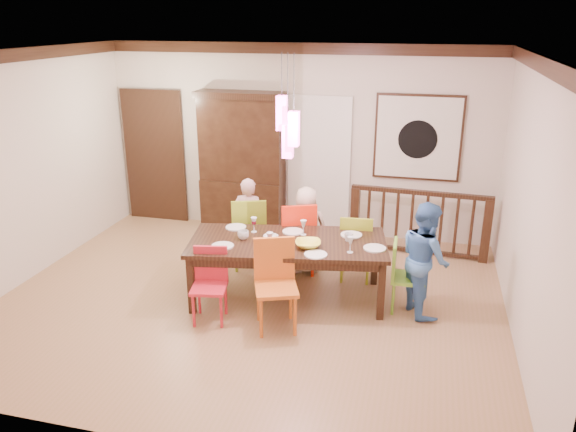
% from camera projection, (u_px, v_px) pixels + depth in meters
% --- Properties ---
extents(floor, '(6.00, 6.00, 0.00)m').
position_uv_depth(floor, '(250.00, 300.00, 6.83)').
color(floor, '#A27C4E').
rests_on(floor, ground).
extents(ceiling, '(6.00, 6.00, 0.00)m').
position_uv_depth(ceiling, '(243.00, 53.00, 5.85)').
color(ceiling, white).
rests_on(ceiling, wall_back).
extents(wall_back, '(6.00, 0.00, 6.00)m').
position_uv_depth(wall_back, '(298.00, 141.00, 8.62)').
color(wall_back, beige).
rests_on(wall_back, floor).
extents(wall_left, '(0.00, 5.00, 5.00)m').
position_uv_depth(wall_left, '(19.00, 169.00, 7.03)').
color(wall_left, beige).
rests_on(wall_left, floor).
extents(wall_right, '(0.00, 5.00, 5.00)m').
position_uv_depth(wall_right, '(530.00, 207.00, 5.65)').
color(wall_right, beige).
rests_on(wall_right, floor).
extents(crown_molding, '(6.00, 5.00, 0.16)m').
position_uv_depth(crown_molding, '(244.00, 61.00, 5.88)').
color(crown_molding, black).
rests_on(crown_molding, wall_back).
extents(panel_door, '(1.04, 0.07, 2.24)m').
position_uv_depth(panel_door, '(155.00, 158.00, 9.26)').
color(panel_door, black).
rests_on(panel_door, wall_back).
extents(white_doorway, '(0.97, 0.05, 2.22)m').
position_uv_depth(white_doorway, '(319.00, 168.00, 8.64)').
color(white_doorway, silver).
rests_on(white_doorway, wall_back).
extents(painting, '(1.25, 0.06, 1.25)m').
position_uv_depth(painting, '(418.00, 138.00, 8.12)').
color(painting, black).
rests_on(painting, wall_back).
extents(pendant_cluster, '(0.27, 0.21, 1.14)m').
position_uv_depth(pendant_cluster, '(288.00, 127.00, 6.20)').
color(pendant_cluster, '#FF4CB4').
rests_on(pendant_cluster, ceiling).
extents(dining_table, '(2.48, 1.46, 0.75)m').
position_uv_depth(dining_table, '(288.00, 247.00, 6.68)').
color(dining_table, black).
rests_on(dining_table, floor).
extents(chair_far_left, '(0.58, 0.58, 1.01)m').
position_uv_depth(chair_far_left, '(249.00, 227.00, 7.59)').
color(chair_far_left, '#8EAB24').
rests_on(chair_far_left, floor).
extents(chair_far_mid, '(0.59, 0.59, 1.01)m').
position_uv_depth(chair_far_mid, '(297.00, 232.00, 7.41)').
color(chair_far_mid, red).
rests_on(chair_far_mid, floor).
extents(chair_far_right, '(0.44, 0.44, 0.90)m').
position_uv_depth(chair_far_right, '(356.00, 242.00, 7.24)').
color(chair_far_right, '#8D9C1D').
rests_on(chair_far_right, floor).
extents(chair_near_left, '(0.45, 0.45, 0.84)m').
position_uv_depth(chair_near_left, '(209.00, 282.00, 6.22)').
color(chair_near_left, red).
rests_on(chair_near_left, floor).
extents(chair_near_mid, '(0.58, 0.58, 1.00)m').
position_uv_depth(chair_near_mid, '(276.00, 281.00, 6.04)').
color(chair_near_mid, '#CA611F').
rests_on(chair_near_mid, floor).
extents(chair_end_right, '(0.39, 0.39, 0.84)m').
position_uv_depth(chair_end_right, '(409.00, 272.00, 6.45)').
color(chair_end_right, '#79BD34').
rests_on(chair_end_right, floor).
extents(china_hutch, '(1.39, 0.46, 2.20)m').
position_uv_depth(china_hutch, '(242.00, 163.00, 8.74)').
color(china_hutch, black).
rests_on(china_hutch, floor).
extents(balustrade, '(1.97, 0.19, 0.96)m').
position_uv_depth(balustrade, '(419.00, 221.00, 8.00)').
color(balustrade, black).
rests_on(balustrade, floor).
extents(person_far_left, '(0.46, 0.32, 1.22)m').
position_uv_depth(person_far_left, '(249.00, 221.00, 7.71)').
color(person_far_left, '#F6BBC3').
rests_on(person_far_left, floor).
extents(person_far_mid, '(0.67, 0.55, 1.18)m').
position_uv_depth(person_far_mid, '(306.00, 230.00, 7.43)').
color(person_far_mid, beige).
rests_on(person_far_mid, floor).
extents(person_end_right, '(0.74, 0.80, 1.34)m').
position_uv_depth(person_end_right, '(425.00, 259.00, 6.36)').
color(person_end_right, '#4376BC').
rests_on(person_end_right, floor).
extents(serving_bowl, '(0.36, 0.36, 0.07)m').
position_uv_depth(serving_bowl, '(308.00, 244.00, 6.46)').
color(serving_bowl, yellow).
rests_on(serving_bowl, dining_table).
extents(small_bowl, '(0.23, 0.23, 0.06)m').
position_uv_depth(small_bowl, '(271.00, 238.00, 6.67)').
color(small_bowl, white).
rests_on(small_bowl, dining_table).
extents(cup_left, '(0.17, 0.17, 0.11)m').
position_uv_depth(cup_left, '(243.00, 235.00, 6.68)').
color(cup_left, silver).
rests_on(cup_left, dining_table).
extents(cup_right, '(0.14, 0.14, 0.10)m').
position_uv_depth(cup_right, '(348.00, 237.00, 6.63)').
color(cup_right, silver).
rests_on(cup_right, dining_table).
extents(plate_far_left, '(0.26, 0.26, 0.01)m').
position_uv_depth(plate_far_left, '(236.00, 227.00, 7.06)').
color(plate_far_left, white).
rests_on(plate_far_left, dining_table).
extents(plate_far_mid, '(0.26, 0.26, 0.01)m').
position_uv_depth(plate_far_mid, '(293.00, 232.00, 6.91)').
color(plate_far_mid, white).
rests_on(plate_far_mid, dining_table).
extents(plate_far_right, '(0.26, 0.26, 0.01)m').
position_uv_depth(plate_far_right, '(351.00, 235.00, 6.81)').
color(plate_far_right, white).
rests_on(plate_far_right, dining_table).
extents(plate_near_left, '(0.26, 0.26, 0.01)m').
position_uv_depth(plate_near_left, '(223.00, 246.00, 6.48)').
color(plate_near_left, white).
rests_on(plate_near_left, dining_table).
extents(plate_near_mid, '(0.26, 0.26, 0.01)m').
position_uv_depth(plate_near_mid, '(316.00, 255.00, 6.25)').
color(plate_near_mid, white).
rests_on(plate_near_mid, dining_table).
extents(plate_end_right, '(0.26, 0.26, 0.01)m').
position_uv_depth(plate_end_right, '(375.00, 248.00, 6.42)').
color(plate_end_right, white).
rests_on(plate_end_right, dining_table).
extents(wine_glass_a, '(0.08, 0.08, 0.19)m').
position_uv_depth(wine_glass_a, '(254.00, 225.00, 6.89)').
color(wine_glass_a, '#590C19').
rests_on(wine_glass_a, dining_table).
extents(wine_glass_b, '(0.08, 0.08, 0.19)m').
position_uv_depth(wine_glass_b, '(303.00, 228.00, 6.79)').
color(wine_glass_b, silver).
rests_on(wine_glass_b, dining_table).
extents(wine_glass_c, '(0.08, 0.08, 0.19)m').
position_uv_depth(wine_glass_c, '(270.00, 240.00, 6.41)').
color(wine_glass_c, '#590C19').
rests_on(wine_glass_c, dining_table).
extents(wine_glass_d, '(0.08, 0.08, 0.19)m').
position_uv_depth(wine_glass_d, '(350.00, 245.00, 6.29)').
color(wine_glass_d, silver).
rests_on(wine_glass_d, dining_table).
extents(napkin, '(0.18, 0.14, 0.01)m').
position_uv_depth(napkin, '(273.00, 251.00, 6.35)').
color(napkin, '#D83359').
rests_on(napkin, dining_table).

